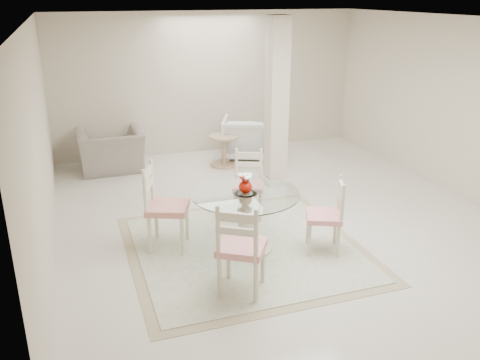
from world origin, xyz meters
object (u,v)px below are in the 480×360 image
object	(u,v)px
column	(277,104)
dining_chair_north	(248,179)
recliner_taupe	(111,151)
dining_chair_west	(161,200)
dining_chair_south	(240,243)
dining_chair_east	(330,210)
side_table	(224,152)
dining_table	(245,221)
red_vase	(246,183)
armchair_white	(246,138)

from	to	relation	value
column	dining_chair_north	distance (m)	1.60
column	recliner_taupe	world-z (taller)	column
dining_chair_west	dining_chair_south	distance (m)	1.44
column	dining_chair_east	world-z (taller)	column
recliner_taupe	dining_chair_north	bearing A→B (deg)	121.29
column	dining_chair_south	distance (m)	3.48
dining_chair_west	side_table	bearing A→B (deg)	-9.06
dining_chair_south	dining_chair_north	bearing A→B (deg)	-79.96
dining_table	dining_chair_east	distance (m)	1.03
red_vase	side_table	bearing A→B (deg)	77.27
recliner_taupe	dining_chair_south	bearing A→B (deg)	100.38
recliner_taupe	armchair_white	world-z (taller)	armchair_white
dining_table	armchair_white	distance (m)	3.72
red_vase	dining_chair_south	distance (m)	1.06
dining_chair_east	dining_chair_west	world-z (taller)	dining_chair_west
dining_chair_west	dining_chair_south	bearing A→B (deg)	-135.37
dining_chair_north	dining_chair_south	xyz separation A→B (m)	(-0.77, -1.89, 0.06)
column	dining_chair_south	world-z (taller)	column
side_table	red_vase	bearing A→B (deg)	-102.73
dining_chair_west	dining_chair_north	bearing A→B (deg)	-45.35
dining_chair_south	armchair_white	distance (m)	4.75
column	recliner_taupe	distance (m)	3.12
dining_chair_west	side_table	distance (m)	3.31
dining_chair_north	dining_chair_south	size ratio (longest dim) A/B	0.90
column	side_table	distance (m)	1.68
column	dining_chair_south	xyz separation A→B (m)	(-1.64, -2.98, -0.73)
dining_chair_east	side_table	distance (m)	3.61
side_table	column	bearing A→B (deg)	-66.02
dining_chair_north	recliner_taupe	xyz separation A→B (m)	(-1.64, 2.65, -0.19)
dining_chair_east	red_vase	bearing A→B (deg)	-88.54
red_vase	dining_chair_south	xyz separation A→B (m)	(-0.39, -0.95, -0.26)
dining_chair_east	armchair_white	xyz separation A→B (m)	(0.31, 3.89, -0.15)
recliner_taupe	side_table	size ratio (longest dim) A/B	1.98
dining_chair_north	dining_table	bearing A→B (deg)	-89.97
dining_chair_south	side_table	world-z (taller)	dining_chair_south
dining_chair_south	side_table	bearing A→B (deg)	-72.89
dining_chair_east	dining_chair_south	bearing A→B (deg)	-43.67
red_vase	dining_chair_south	size ratio (longest dim) A/B	0.21
dining_chair_north	dining_chair_south	world-z (taller)	dining_chair_south
column	side_table	world-z (taller)	column
dining_chair_east	dining_chair_north	xyz separation A→B (m)	(-0.57, 1.33, 0.01)
dining_chair_north	dining_chair_west	world-z (taller)	dining_chair_west
column	dining_chair_west	size ratio (longest dim) A/B	2.24
recliner_taupe	side_table	bearing A→B (deg)	168.51
column	dining_chair_north	bearing A→B (deg)	-128.59
dining_chair_north	dining_chair_south	bearing A→B (deg)	-90.36
red_vase	column	bearing A→B (deg)	58.52
recliner_taupe	armchair_white	xyz separation A→B (m)	(2.51, -0.09, 0.03)
dining_table	armchair_white	xyz separation A→B (m)	(1.25, 3.51, 0.02)
dining_chair_north	side_table	world-z (taller)	dining_chair_north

